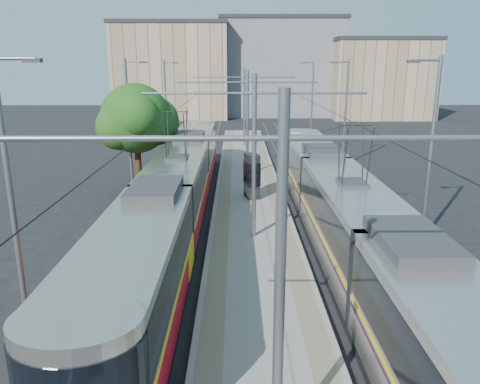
{
  "coord_description": "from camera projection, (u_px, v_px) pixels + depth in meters",
  "views": [
    {
      "loc": [
        -0.76,
        -11.47,
        7.65
      ],
      "look_at": [
        -0.58,
        10.59,
        1.6
      ],
      "focal_mm": 35.0,
      "sensor_mm": 36.0,
      "label": 1
    }
  ],
  "objects": [
    {
      "name": "catenary",
      "position": [
        250.0,
        123.0,
        25.55
      ],
      "size": [
        9.2,
        70.0,
        7.0
      ],
      "color": "slate",
      "rests_on": "platform"
    },
    {
      "name": "building_centre",
      "position": [
        279.0,
        67.0,
        72.96
      ],
      "size": [
        18.36,
        14.28,
        14.32
      ],
      "color": "slate",
      "rests_on": "ground"
    },
    {
      "name": "ground",
      "position": [
        264.0,
        347.0,
        13.09
      ],
      "size": [
        160.0,
        160.0,
        0.0
      ],
      "primitive_type": "plane",
      "color": "black",
      "rests_on": "ground"
    },
    {
      "name": "tactile_strip_right",
      "position": [
        271.0,
        185.0,
        29.42
      ],
      "size": [
        0.7,
        50.0,
        0.01
      ],
      "primitive_type": "cube",
      "color": "gray",
      "rests_on": "platform"
    },
    {
      "name": "rails",
      "position": [
        248.0,
        189.0,
        29.48
      ],
      "size": [
        8.71,
        70.0,
        0.03
      ],
      "color": "gray",
      "rests_on": "ground"
    },
    {
      "name": "shelter",
      "position": [
        252.0,
        175.0,
        26.31
      ],
      "size": [
        0.96,
        1.28,
        2.52
      ],
      "rotation": [
        0.0,
        0.0,
        0.24
      ],
      "color": "black",
      "rests_on": "platform"
    },
    {
      "name": "platform",
      "position": [
        248.0,
        187.0,
        29.45
      ],
      "size": [
        4.0,
        50.0,
        0.3
      ],
      "primitive_type": "cube",
      "color": "gray",
      "rests_on": "ground"
    },
    {
      "name": "tram_right",
      "position": [
        350.0,
        220.0,
        17.94
      ],
      "size": [
        2.43,
        30.79,
        5.5
      ],
      "color": "black",
      "rests_on": "ground"
    },
    {
      "name": "tree",
      "position": [
        141.0,
        119.0,
        27.82
      ],
      "size": [
        4.55,
        4.2,
        6.61
      ],
      "color": "#382314",
      "rests_on": "ground"
    },
    {
      "name": "building_right",
      "position": [
        379.0,
        78.0,
        67.7
      ],
      "size": [
        14.28,
        10.2,
        11.23
      ],
      "color": "tan",
      "rests_on": "ground"
    },
    {
      "name": "building_left",
      "position": [
        174.0,
        70.0,
        69.09
      ],
      "size": [
        16.32,
        12.24,
        13.42
      ],
      "color": "tan",
      "rests_on": "ground"
    },
    {
      "name": "tactile_strip_left",
      "position": [
        225.0,
        185.0,
        29.4
      ],
      "size": [
        0.7,
        50.0,
        0.01
      ],
      "primitive_type": "cube",
      "color": "gray",
      "rests_on": "platform"
    },
    {
      "name": "street_lamps",
      "position": [
        247.0,
        116.0,
        32.24
      ],
      "size": [
        15.18,
        38.22,
        8.0
      ],
      "color": "slate",
      "rests_on": "ground"
    },
    {
      "name": "tram_left",
      "position": [
        178.0,
        190.0,
        22.78
      ],
      "size": [
        2.43,
        31.22,
        5.5
      ],
      "color": "black",
      "rests_on": "ground"
    }
  ]
}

